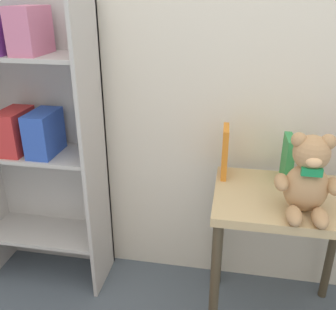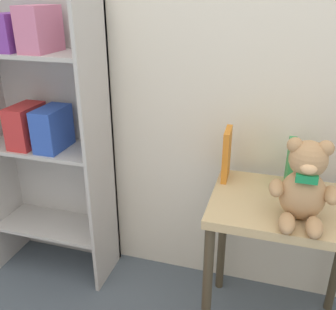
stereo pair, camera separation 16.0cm
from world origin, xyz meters
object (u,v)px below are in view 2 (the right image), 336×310
at_px(book_standing_green, 291,164).
at_px(teddy_bear, 304,185).
at_px(display_table, 284,227).
at_px(bookshelf_side, 46,127).
at_px(book_standing_orange, 227,154).

bearing_deg(book_standing_green, teddy_bear, -82.96).
bearing_deg(book_standing_green, display_table, -91.37).
distance_m(bookshelf_side, book_standing_green, 1.18).
bearing_deg(display_table, book_standing_green, 90.00).
bearing_deg(teddy_bear, book_standing_orange, 140.07).
bearing_deg(book_standing_orange, bookshelf_side, 177.31).
relative_size(book_standing_orange, book_standing_green, 1.15).
xyz_separation_m(book_standing_orange, book_standing_green, (0.27, 0.01, -0.01)).
xyz_separation_m(teddy_bear, book_standing_green, (-0.04, 0.26, -0.04)).
bearing_deg(book_standing_green, book_standing_orange, 179.89).
bearing_deg(book_standing_orange, display_table, -30.07).
bearing_deg(bookshelf_side, teddy_bear, -12.53).
bearing_deg(teddy_bear, display_table, 108.85).
relative_size(display_table, book_standing_orange, 2.94).
height_order(display_table, book_standing_green, book_standing_green).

